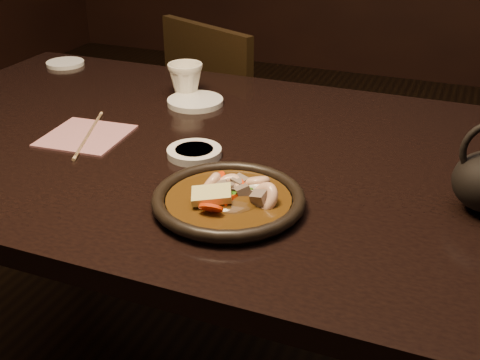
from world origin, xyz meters
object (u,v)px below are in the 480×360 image
at_px(plate, 229,200).
at_px(table, 230,182).
at_px(tea_cup, 186,78).
at_px(chair, 234,135).

bearing_deg(plate, table, 112.65).
xyz_separation_m(plate, tea_cup, (-0.31, 0.47, 0.03)).
distance_m(table, tea_cup, 0.36).
distance_m(chair, tea_cup, 0.56).
height_order(table, tea_cup, tea_cup).
bearing_deg(chair, table, 136.23).
distance_m(table, chair, 0.78).
bearing_deg(table, tea_cup, 131.38).
relative_size(plate, tea_cup, 2.96).
relative_size(table, tea_cup, 18.54).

